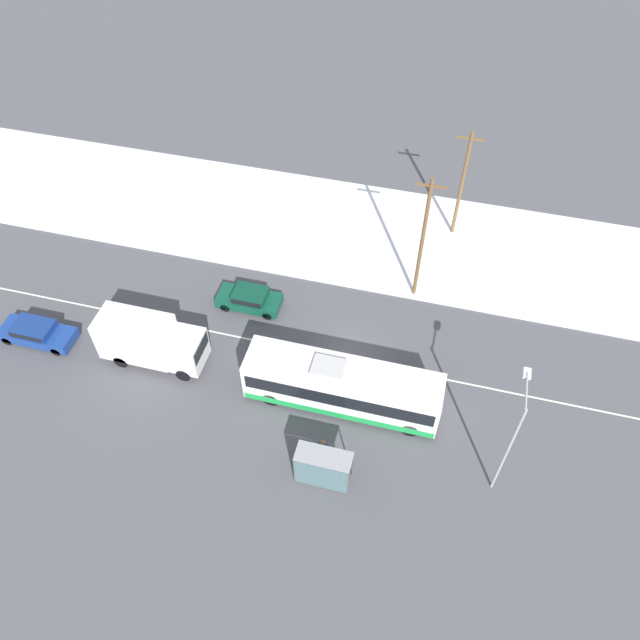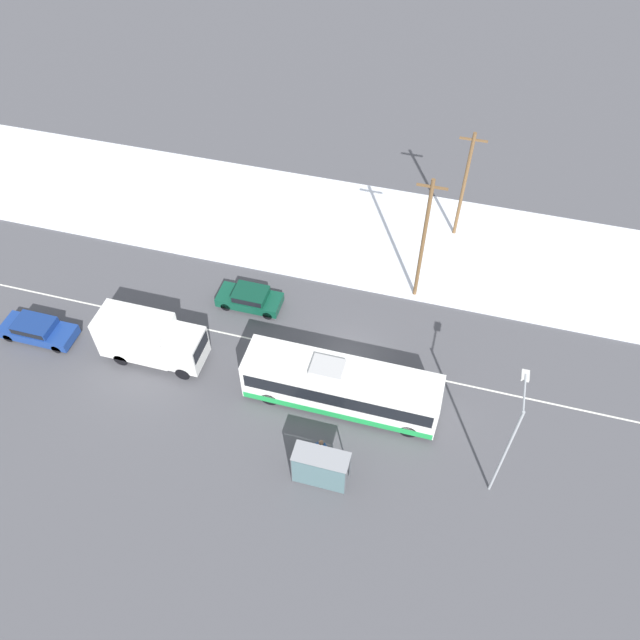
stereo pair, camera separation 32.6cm
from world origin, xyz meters
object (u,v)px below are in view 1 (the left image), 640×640
Objects in this scene: utility_pole_roadside at (423,239)px; utility_pole_snowlot at (462,184)px; city_bus at (342,386)px; box_truck at (149,340)px; streetlamp at (512,432)px; sedan_car at (249,298)px; pedestrian_at_stop at (323,448)px; bus_shelter at (322,468)px; parked_car_near_truck at (36,332)px.

utility_pole_snowlot is (1.76, 6.84, -0.48)m from utility_pole_roadside.
utility_pole_snowlot is at bearing 74.79° from city_bus.
utility_pole_snowlot is at bearing 44.86° from box_truck.
streetlamp is 0.79× the size of utility_pole_roadside.
utility_pole_roadside is (2.70, 9.56, 3.31)m from city_bus.
sedan_car is 2.40× the size of pedestrian_at_stop.
box_truck is 1.51× the size of sedan_car.
pedestrian_at_stop is (11.65, -3.98, -0.70)m from box_truck.
streetlamp reaches higher than bus_shelter.
city_bus is 3.81× the size of bus_shelter.
box_truck is 3.63× the size of pedestrian_at_stop.
pedestrian_at_stop is 0.60× the size of bus_shelter.
parked_car_near_truck is at bearing -145.14° from utility_pole_snowlot.
city_bus is 2.36× the size of parked_car_near_truck.
parked_car_near_truck reaches higher than sedan_car.
streetlamp reaches higher than sedan_car.
pedestrian_at_stop is at bearing 127.70° from sedan_car.
parked_car_near_truck is 24.54m from utility_pole_roadside.
utility_pole_snowlot is at bearing 75.58° from utility_pole_roadside.
bus_shelter is at bearing -163.70° from streetlamp.
bus_shelter is at bearing 125.00° from sedan_car.
sedan_car is 1.44× the size of bus_shelter.
streetlamp is (28.22, -2.45, 3.90)m from parked_car_near_truck.
bus_shelter is 15.32m from utility_pole_roadside.
city_bus is 19.44m from parked_car_near_truck.
utility_pole_roadside reaches higher than sedan_car.
bus_shelter is 22.19m from utility_pole_snowlot.
utility_pole_snowlot is (16.26, 16.18, 2.63)m from box_truck.
streetlamp is at bearing 6.88° from pedestrian_at_stop.
parked_car_near_truck is at bearing 169.63° from pedestrian_at_stop.
parked_car_near_truck is (-11.89, -6.02, 0.01)m from sedan_car.
city_bus is 5.21m from bus_shelter.
parked_car_near_truck is 1.61× the size of bus_shelter.
utility_pole_snowlot is (4.61, 20.16, 3.33)m from pedestrian_at_stop.
utility_pole_roadside reaches higher than city_bus.
utility_pole_snowlot reaches higher than city_bus.
pedestrian_at_stop is 9.71m from streetlamp.
utility_pole_roadside is at bearing 32.79° from box_truck.
utility_pole_snowlot is (4.29, 21.60, 2.71)m from bus_shelter.
streetlamp reaches higher than pedestrian_at_stop.
sedan_car is at bearing 142.46° from city_bus.
pedestrian_at_stop is at bearing -102.89° from utility_pole_snowlot.
pedestrian_at_stop is 1.60m from bus_shelter.
pedestrian_at_stop is (-0.15, -3.76, -0.49)m from city_bus.
bus_shelter reaches higher than pedestrian_at_stop.
box_truck reaches higher than pedestrian_at_stop.
box_truck is 17.53m from utility_pole_roadside.
pedestrian_at_stop is (7.38, -9.55, 0.32)m from sedan_car.
box_truck is at bearing 178.92° from city_bus.
box_truck is 23.09m from utility_pole_snowlot.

